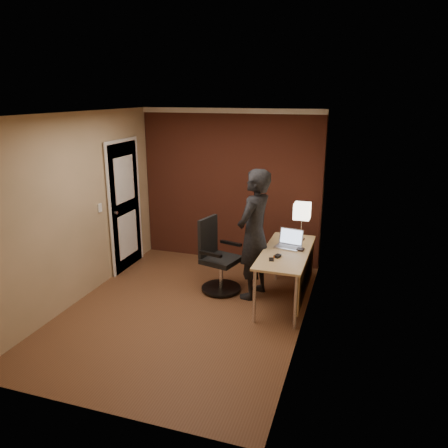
# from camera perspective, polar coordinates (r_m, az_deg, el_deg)

# --- Properties ---
(room) EXTENTS (4.00, 4.00, 4.00)m
(room) POSITION_cam_1_polar(r_m,az_deg,el_deg) (6.84, -2.42, 5.30)
(room) COLOR brown
(room) RESTS_ON ground
(desk) EXTENTS (0.60, 1.50, 0.73)m
(desk) POSITION_cam_1_polar(r_m,az_deg,el_deg) (5.85, 8.78, -4.71)
(desk) COLOR tan
(desk) RESTS_ON ground
(desk_lamp) EXTENTS (0.22, 0.22, 0.54)m
(desk_lamp) POSITION_cam_1_polar(r_m,az_deg,el_deg) (6.15, 10.16, 1.62)
(desk_lamp) COLOR silver
(desk_lamp) RESTS_ON desk
(laptop) EXTENTS (0.37, 0.31, 0.23)m
(laptop) POSITION_cam_1_polar(r_m,az_deg,el_deg) (5.96, 8.55, -2.33)
(laptop) COLOR silver
(laptop) RESTS_ON desk
(mouse) EXTENTS (0.09, 0.11, 0.03)m
(mouse) POSITION_cam_1_polar(r_m,az_deg,el_deg) (5.57, 7.00, -4.17)
(mouse) COLOR black
(mouse) RESTS_ON desk
(phone) EXTENTS (0.08, 0.13, 0.01)m
(phone) POSITION_cam_1_polar(r_m,az_deg,el_deg) (5.49, 6.21, -4.62)
(phone) COLOR black
(phone) RESTS_ON desk
(wallet) EXTENTS (0.10, 0.12, 0.02)m
(wallet) POSITION_cam_1_polar(r_m,az_deg,el_deg) (5.86, 9.96, -3.29)
(wallet) COLOR black
(wallet) RESTS_ON desk
(office_chair) EXTENTS (0.57, 0.64, 1.04)m
(office_chair) POSITION_cam_1_polar(r_m,az_deg,el_deg) (6.19, -0.90, -4.71)
(office_chair) COLOR black
(office_chair) RESTS_ON ground
(person) EXTENTS (0.58, 0.74, 1.79)m
(person) POSITION_cam_1_polar(r_m,az_deg,el_deg) (5.89, 3.96, -1.39)
(person) COLOR black
(person) RESTS_ON ground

